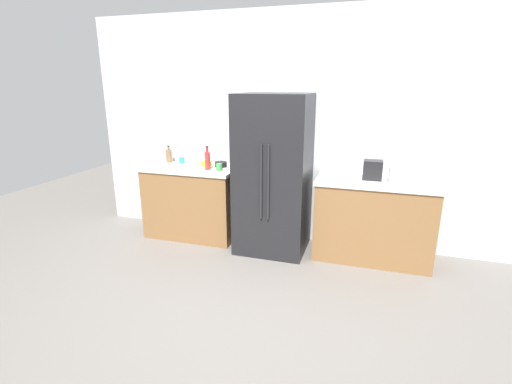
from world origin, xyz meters
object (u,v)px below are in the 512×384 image
object	(u,v)px
bottle_b	(207,160)
bottle_a	(169,156)
bowl_b	(206,163)
refrigerator	(273,175)
bowl_c	(221,164)
cup_b	(182,160)
cup_a	(219,167)
bowl_a	(193,163)
toaster	(373,170)
rice_cooker	(400,171)

from	to	relation	value
bottle_b	bottle_a	bearing A→B (deg)	160.24
bowl_b	refrigerator	bearing A→B (deg)	-11.16
bottle_b	bowl_c	size ratio (longest dim) A/B	1.91
bowl_b	cup_b	bearing A→B (deg)	171.38
bottle_b	cup_a	distance (m)	0.17
refrigerator	bowl_b	world-z (taller)	refrigerator
bowl_a	bowl_b	world-z (taller)	bowl_a
bowl_b	bowl_c	world-z (taller)	bowl_c
bottle_a	bowl_b	xyz separation A→B (m)	(0.57, -0.06, -0.06)
cup_a	cup_b	distance (m)	0.69
toaster	bowl_a	xyz separation A→B (m)	(-2.22, 0.06, -0.07)
cup_a	bowl_c	distance (m)	0.20
rice_cooker	bowl_c	bearing A→B (deg)	175.65
cup_b	bowl_b	distance (m)	0.39
bowl_c	toaster	bearing A→B (deg)	-2.82
cup_a	toaster	bearing A→B (deg)	3.33
toaster	bowl_b	size ratio (longest dim) A/B	1.51
rice_cooker	bowl_b	size ratio (longest dim) A/B	1.93
cup_b	bowl_a	distance (m)	0.22
cup_b	bowl_b	xyz separation A→B (m)	(0.38, -0.06, -0.01)
bowl_c	bottle_b	bearing A→B (deg)	-116.56
bowl_a	rice_cooker	bearing A→B (deg)	-3.06
bottle_a	cup_a	distance (m)	0.86
toaster	bottle_a	bearing A→B (deg)	176.90
cup_b	bowl_b	size ratio (longest dim) A/B	0.54
cup_b	bowl_b	world-z (taller)	cup_b
bottle_a	cup_a	world-z (taller)	bottle_a
cup_b	toaster	bearing A→B (deg)	-3.39
bottle_a	bowl_b	world-z (taller)	bottle_a
toaster	bottle_b	xyz separation A→B (m)	(-1.94, -0.10, 0.01)
bowl_a	bowl_c	world-z (taller)	bowl_c
refrigerator	bottle_a	size ratio (longest dim) A/B	8.10
refrigerator	bowl_a	xyz separation A→B (m)	(-1.12, 0.16, 0.04)
cup_a	bowl_a	distance (m)	0.47
bottle_b	cup_b	distance (m)	0.55
cup_b	bowl_c	world-z (taller)	cup_b
bottle_b	bowl_c	bearing A→B (deg)	63.44
refrigerator	cup_a	size ratio (longest dim) A/B	21.90
bowl_b	bowl_c	distance (m)	0.20
rice_cooker	bowl_b	xyz separation A→B (m)	(-2.32, 0.16, -0.10)
refrigerator	bowl_b	bearing A→B (deg)	168.84
toaster	bottle_a	distance (m)	2.62
refrigerator	rice_cooker	xyz separation A→B (m)	(1.38, 0.03, 0.13)
refrigerator	toaster	size ratio (longest dim) A/B	8.62
cup_b	bowl_a	size ratio (longest dim) A/B	0.47
rice_cooker	bottle_b	distance (m)	2.22
rice_cooker	bowl_a	bearing A→B (deg)	176.94
refrigerator	bottle_a	distance (m)	1.53
bottle_a	cup_b	size ratio (longest dim) A/B	2.96
bowl_c	bowl_b	bearing A→B (deg)	-178.61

